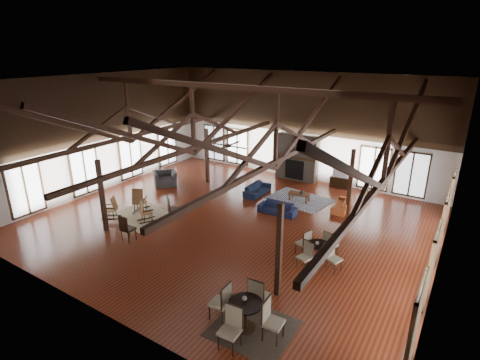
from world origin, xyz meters
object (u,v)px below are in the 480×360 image
Objects in this scene: sofa_navy_front at (277,208)px; sofa_navy_left at (257,189)px; armchair at (165,178)px; cafe_table_near at (245,311)px; cafe_table_far at (318,250)px; tv_console at (341,182)px; sofa_orange at (342,205)px; coffee_table at (299,194)px.

sofa_navy_left is at bearing 138.99° from sofa_navy_front.
sofa_navy_left is 5.22m from armchair.
sofa_navy_front is at bearing 110.59° from cafe_table_near.
cafe_table_near is 4.24m from cafe_table_far.
tv_console is at bearing 102.62° from cafe_table_far.
sofa_navy_left is 4.35m from sofa_orange.
coffee_table is (-2.12, -0.11, 0.11)m from sofa_orange.
sofa_orange is (2.34, 2.03, -0.01)m from sofa_navy_front.
cafe_table_far reaches higher than sofa_orange.
sofa_navy_left is 0.83× the size of cafe_table_near.
sofa_navy_front is 1.94m from coffee_table.
sofa_navy_front is at bearing -105.05° from tv_console.
armchair is at bearing 107.11° from sofa_navy_left.
cafe_table_far is (2.85, -4.82, 0.14)m from coffee_table.
sofa_navy_left is 6.77m from cafe_table_far.
armchair is at bearing 143.45° from cafe_table_near.
coffee_table is at bearing 105.13° from cafe_table_near.
cafe_table_near is 1.15× the size of cafe_table_far.
coffee_table is 0.59× the size of cafe_table_far.
sofa_orange is at bearing -39.31° from armchair.
armchair is at bearing -149.34° from tv_console.
coffee_table is at bearing -91.50° from sofa_orange.
sofa_navy_left is at bearing -33.95° from armchair.
cafe_table_near is (9.63, -7.14, 0.18)m from armchair.
sofa_orange is 0.87× the size of cafe_table_far.
sofa_navy_left is (-1.98, 1.59, 0.01)m from sofa_navy_front.
tv_console is (1.33, 4.93, 0.02)m from sofa_navy_front.
coffee_table is 5.60m from cafe_table_far.
armchair is (-6.96, 0.02, 0.13)m from sofa_navy_front.
cafe_table_far reaches higher than coffee_table.
tv_console reaches higher than sofa_orange.
sofa_navy_left reaches higher than sofa_orange.
cafe_table_near is at bearing -152.28° from sofa_navy_left.
sofa_orange is 2.12m from coffee_table.
armchair is at bearing -175.06° from coffee_table.
sofa_navy_front reaches higher than sofa_orange.
armchair is (-4.97, -1.57, 0.12)m from sofa_navy_left.
tv_console is (8.28, 4.91, -0.11)m from armchair.
cafe_table_far is at bearing -45.48° from sofa_navy_front.
sofa_navy_left is at bearing 178.57° from coffee_table.
sofa_navy_front is 0.92× the size of cafe_table_far.
sofa_navy_front is 0.97× the size of sofa_navy_left.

